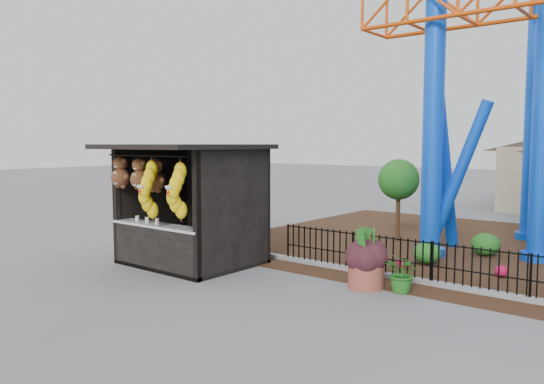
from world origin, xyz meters
The scene contains 8 objects.
ground centered at (0.00, 0.00, 0.00)m, with size 120.00×120.00×0.00m, color slate.
mulch_bed centered at (4.00, 8.00, 0.01)m, with size 18.00×12.00×0.02m, color #331E11.
curb centered at (4.00, 3.00, 0.06)m, with size 18.00×0.18×0.12m, color gray.
prize_booth centered at (-3.01, 0.88, 1.55)m, with size 3.50×3.40×3.12m.
picket_fence centered at (4.90, 3.00, 0.50)m, with size 12.20×0.06×1.00m, color black, non-canonical shape.
terracotta_planter centered at (1.74, 1.95, 0.29)m, with size 0.78×0.78×0.58m, color #9A4938.
planter_foliage centered at (1.74, 1.95, 0.90)m, with size 0.70×0.70×0.64m, color #34141B.
potted_plant centered at (2.54, 2.10, 0.42)m, with size 0.76×0.65×0.84m, color #1E5218.
Camera 1 is at (7.29, -8.13, 3.12)m, focal length 35.00 mm.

